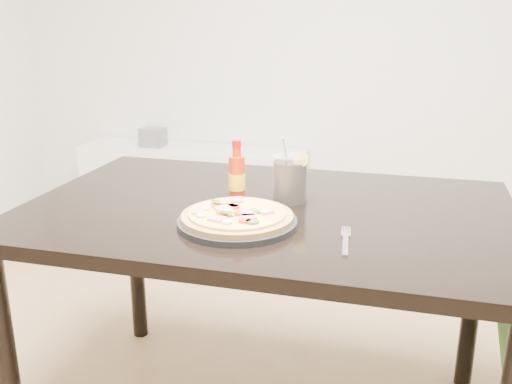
% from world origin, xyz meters
% --- Properties ---
extents(dining_table, '(1.40, 0.90, 0.75)m').
position_xyz_m(dining_table, '(0.10, 0.39, 0.67)').
color(dining_table, black).
rests_on(dining_table, ground).
extents(plate, '(0.32, 0.32, 0.02)m').
position_xyz_m(plate, '(0.06, 0.22, 0.76)').
color(plate, black).
rests_on(plate, dining_table).
extents(pizza, '(0.30, 0.30, 0.03)m').
position_xyz_m(pizza, '(0.06, 0.22, 0.78)').
color(pizza, '#B67B51').
rests_on(pizza, plate).
extents(hot_sauce_bottle, '(0.05, 0.05, 0.19)m').
position_xyz_m(hot_sauce_bottle, '(-0.00, 0.41, 0.82)').
color(hot_sauce_bottle, red).
rests_on(hot_sauce_bottle, dining_table).
extents(cola_cup, '(0.11, 0.11, 0.20)m').
position_xyz_m(cola_cup, '(0.15, 0.45, 0.82)').
color(cola_cup, black).
rests_on(cola_cup, dining_table).
extents(fork, '(0.04, 0.19, 0.00)m').
position_xyz_m(fork, '(0.35, 0.18, 0.75)').
color(fork, silver).
rests_on(fork, dining_table).
extents(media_console, '(1.40, 0.34, 0.50)m').
position_xyz_m(media_console, '(-0.80, 2.07, 0.25)').
color(media_console, white).
rests_on(media_console, ground).
extents(cd_stack, '(0.14, 0.12, 0.11)m').
position_xyz_m(cd_stack, '(-1.05, 2.05, 0.56)').
color(cd_stack, slate).
rests_on(cd_stack, media_console).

